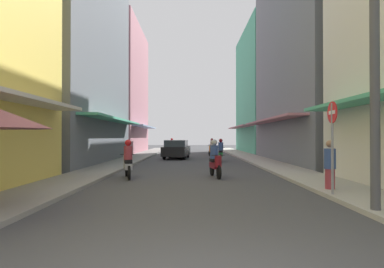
# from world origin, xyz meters

# --- Properties ---
(ground_plane) EXTENTS (99.13, 99.13, 0.00)m
(ground_plane) POSITION_xyz_m (0.00, 18.53, 0.00)
(ground_plane) COLOR #424244
(sidewalk_left) EXTENTS (2.01, 53.06, 0.12)m
(sidewalk_left) POSITION_xyz_m (-4.58, 18.53, 0.06)
(sidewalk_left) COLOR gray
(sidewalk_left) RESTS_ON ground
(sidewalk_right) EXTENTS (2.01, 53.06, 0.12)m
(sidewalk_right) POSITION_xyz_m (4.58, 18.53, 0.06)
(sidewalk_right) COLOR #ADA89E
(sidewalk_right) RESTS_ON ground
(building_left_mid) EXTENTS (7.05, 13.46, 15.17)m
(building_left_mid) POSITION_xyz_m (-8.58, 18.29, 7.58)
(building_left_mid) COLOR slate
(building_left_mid) RESTS_ON ground
(building_left_far) EXTENTS (7.05, 11.80, 13.47)m
(building_left_far) POSITION_xyz_m (-8.58, 31.75, 6.73)
(building_left_far) COLOR #B7727F
(building_left_far) RESTS_ON ground
(building_right_mid) EXTENTS (7.05, 13.87, 15.79)m
(building_right_mid) POSITION_xyz_m (8.58, 18.83, 7.89)
(building_right_mid) COLOR slate
(building_right_mid) RESTS_ON ground
(building_right_far) EXTENTS (7.05, 12.86, 13.40)m
(building_right_far) POSITION_xyz_m (8.58, 32.52, 6.69)
(building_right_far) COLOR #4CB28C
(building_right_far) RESTS_ON ground
(motorbike_silver) EXTENTS (0.70, 1.76, 1.58)m
(motorbike_silver) POSITION_xyz_m (-2.72, 10.15, 0.70)
(motorbike_silver) COLOR black
(motorbike_silver) RESTS_ON ground
(motorbike_maroon) EXTENTS (0.58, 1.80, 1.58)m
(motorbike_maroon) POSITION_xyz_m (0.86, 10.48, 0.70)
(motorbike_maroon) COLOR black
(motorbike_maroon) RESTS_ON ground
(motorbike_red) EXTENTS (0.55, 1.80, 1.58)m
(motorbike_red) POSITION_xyz_m (-2.33, 32.30, 0.70)
(motorbike_red) COLOR black
(motorbike_red) RESTS_ON ground
(motorbike_orange) EXTENTS (0.78, 1.73, 0.96)m
(motorbike_orange) POSITION_xyz_m (1.70, 25.17, 0.50)
(motorbike_orange) COLOR black
(motorbike_orange) RESTS_ON ground
(motorbike_green) EXTENTS (0.55, 1.81, 1.58)m
(motorbike_green) POSITION_xyz_m (1.89, 19.36, 0.70)
(motorbike_green) COLOR black
(motorbike_green) RESTS_ON ground
(motorbike_black) EXTENTS (0.55, 1.81, 1.58)m
(motorbike_black) POSITION_xyz_m (1.91, 30.14, 0.70)
(motorbike_black) COLOR black
(motorbike_black) RESTS_ON ground
(parked_car) EXTENTS (2.14, 4.25, 1.45)m
(parked_car) POSITION_xyz_m (-1.31, 22.46, 0.74)
(parked_car) COLOR black
(parked_car) RESTS_ON ground
(pedestrian_far) EXTENTS (0.34, 0.34, 1.58)m
(pedestrian_far) POSITION_xyz_m (4.04, 6.68, 0.79)
(pedestrian_far) COLOR #99333F
(pedestrian_far) RESTS_ON ground
(utility_pole) EXTENTS (0.20, 1.20, 7.13)m
(utility_pole) POSITION_xyz_m (3.83, 3.86, 3.65)
(utility_pole) COLOR #4C4C4F
(utility_pole) RESTS_ON ground
(street_sign_no_entry) EXTENTS (0.07, 0.60, 2.65)m
(street_sign_no_entry) POSITION_xyz_m (3.73, 5.76, 1.72)
(street_sign_no_entry) COLOR gray
(street_sign_no_entry) RESTS_ON ground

